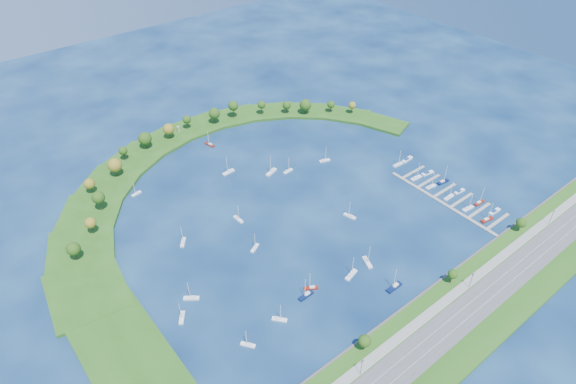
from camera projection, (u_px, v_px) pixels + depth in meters
ground at (287, 204)px, 315.40m from camera, size 700.00×700.00×0.00m
south_shoreline at (445, 328)px, 239.15m from camera, size 420.00×43.10×11.60m
breakwater at (185, 194)px, 321.97m from camera, size 286.74×247.64×2.00m
breakwater_trees at (193, 139)px, 357.47m from camera, size 241.44×92.90×14.95m
harbor_tower at (179, 129)px, 380.08m from camera, size 2.60×2.60×4.48m
dock_system at (449, 198)px, 319.63m from camera, size 24.28×82.00×1.60m
moored_boat_0 at (248, 344)px, 231.96m from camera, size 5.89×7.06×10.65m
moored_boat_1 at (350, 216)px, 304.73m from camera, size 4.30×8.35×11.82m
moored_boat_2 at (229, 172)px, 341.42m from camera, size 9.36×3.39×13.46m
moored_boat_3 at (136, 193)px, 322.62m from camera, size 7.10×3.06×10.11m
moored_boat_4 at (306, 295)px, 255.24m from camera, size 9.14×2.95×13.28m
moored_boat_5 at (255, 248)px, 282.84m from camera, size 7.50×5.25×10.86m
moored_boat_6 at (182, 317)px, 244.32m from camera, size 6.44×7.71×11.63m
moored_boat_7 at (325, 160)px, 352.75m from camera, size 8.14×4.78×11.55m
moored_boat_8 at (288, 171)px, 342.45m from camera, size 7.78×2.85×11.19m
moored_boat_9 at (394, 287)px, 259.62m from camera, size 9.98×2.92×14.61m
moored_boat_10 at (183, 242)px, 286.51m from camera, size 6.57×7.57×11.57m
moored_boat_11 at (351, 275)px, 266.44m from camera, size 9.55×4.83×13.52m
moored_boat_12 at (191, 298)px, 253.97m from camera, size 7.86×6.81×12.01m
moored_boat_13 at (271, 172)px, 341.43m from camera, size 10.33×5.86×14.64m
moored_boat_14 at (279, 319)px, 243.44m from camera, size 6.57×7.30×11.32m
moored_boat_15 at (238, 219)px, 302.56m from camera, size 2.53×8.07×11.76m
moored_boat_16 at (210, 144)px, 369.21m from camera, size 4.18×8.77×12.42m
moored_boat_17 at (311, 288)px, 259.29m from camera, size 7.88×5.91×11.55m
moored_boat_18 at (367, 262)px, 273.96m from camera, size 5.64×9.29×13.22m
docked_boat_0 at (487, 219)px, 302.09m from camera, size 9.23×3.95×13.14m
docked_boat_1 at (494, 211)px, 308.35m from camera, size 9.28×2.95×1.87m
docked_boat_2 at (468, 208)px, 310.51m from camera, size 8.79×3.33×12.60m
docked_boat_3 at (479, 202)px, 315.05m from camera, size 8.34×2.66×12.13m
docked_boat_4 at (449, 197)px, 319.47m from camera, size 8.54×2.53×12.49m
docked_boat_5 at (459, 191)px, 324.44m from camera, size 8.66×3.02×1.73m
docked_boat_6 at (431, 186)px, 328.43m from camera, size 8.20×3.20×11.74m
docked_boat_7 at (443, 182)px, 332.47m from camera, size 9.36×3.53×13.44m
docked_boat_8 at (416, 178)px, 336.06m from camera, size 8.98×3.13×12.97m
docked_boat_9 at (428, 173)px, 340.56m from camera, size 9.70×4.07×1.92m
docked_boat_10 at (398, 164)px, 348.59m from camera, size 8.41×2.81×12.18m
docked_boat_11 at (407, 159)px, 353.63m from camera, size 10.23×3.70×2.04m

